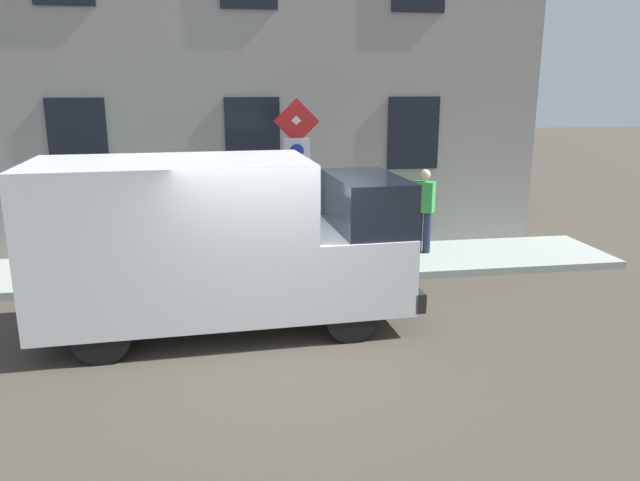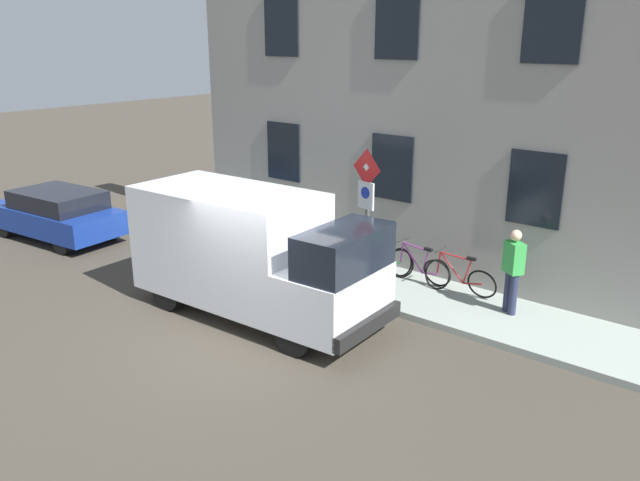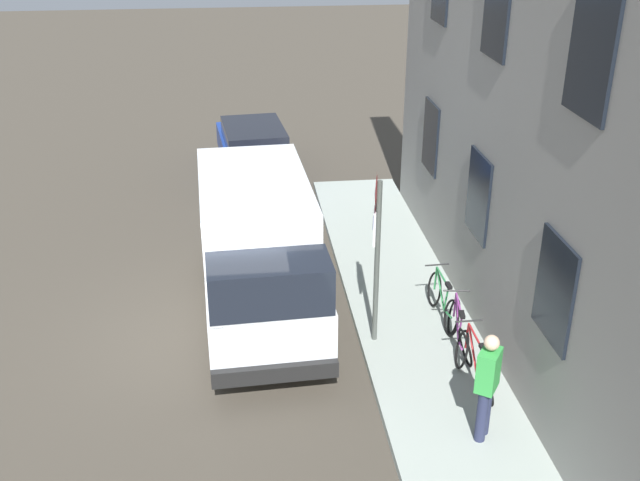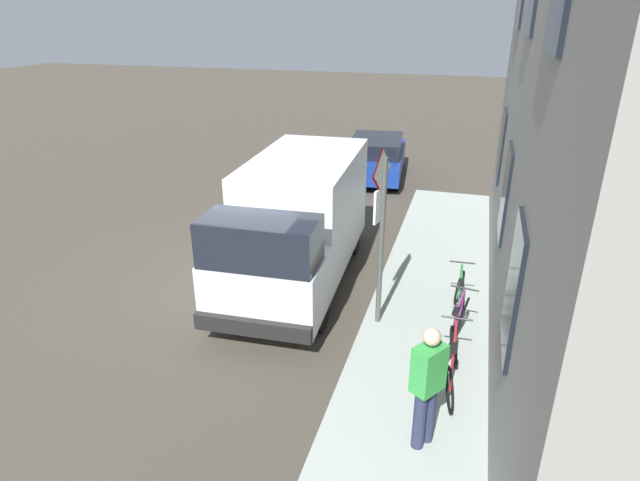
{
  "view_description": "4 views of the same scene",
  "coord_description": "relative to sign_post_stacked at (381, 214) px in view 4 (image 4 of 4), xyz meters",
  "views": [
    {
      "loc": [
        -7.73,
        0.64,
        3.5
      ],
      "look_at": [
        1.67,
        -0.89,
        1.04
      ],
      "focal_mm": 33.98,
      "sensor_mm": 36.0,
      "label": 1
    },
    {
      "loc": [
        -7.58,
        -7.86,
        5.42
      ],
      "look_at": [
        1.83,
        -0.17,
        1.5
      ],
      "focal_mm": 35.9,
      "sensor_mm": 36.0,
      "label": 2
    },
    {
      "loc": [
        0.53,
        -11.69,
        7.43
      ],
      "look_at": [
        1.97,
        0.79,
        1.42
      ],
      "focal_mm": 42.04,
      "sensor_mm": 36.0,
      "label": 3
    },
    {
      "loc": [
        4.08,
        -8.8,
        5.27
      ],
      "look_at": [
        1.63,
        -0.43,
        1.47
      ],
      "focal_mm": 29.97,
      "sensor_mm": 36.0,
      "label": 4
    }
  ],
  "objects": [
    {
      "name": "ground_plane",
      "position": [
        -2.73,
        0.66,
        -2.18
      ],
      "size": [
        80.0,
        80.0,
        0.0
      ],
      "primitive_type": "plane",
      "color": "#433C33"
    },
    {
      "name": "sidewalk_slab",
      "position": [
        0.87,
        0.66,
        -2.11
      ],
      "size": [
        2.16,
        14.23,
        0.14
      ],
      "primitive_type": "cube",
      "color": "#9CA79D",
      "rests_on": "ground_plane"
    },
    {
      "name": "building_facade",
      "position": [
        2.29,
        0.66,
        1.75
      ],
      "size": [
        0.75,
        12.23,
        7.85
      ],
      "color": "gray",
      "rests_on": "ground_plane"
    },
    {
      "name": "sign_post_stacked",
      "position": [
        0.0,
        0.0,
        0.0
      ],
      "size": [
        0.19,
        0.55,
        3.02
      ],
      "color": "#474C47",
      "rests_on": "sidewalk_slab"
    },
    {
      "name": "delivery_van",
      "position": [
        -1.92,
        1.4,
        -0.84
      ],
      "size": [
        2.25,
        5.42,
        2.5
      ],
      "rotation": [
        0.0,
        0.0,
        4.76
      ],
      "color": "white",
      "rests_on": "ground_plane"
    },
    {
      "name": "parked_hatchback",
      "position": [
        -1.76,
        9.15,
        -1.44
      ],
      "size": [
        2.11,
        4.15,
        1.38
      ],
      "rotation": [
        0.0,
        0.0,
        1.66
      ],
      "color": "navy",
      "rests_on": "ground_plane"
    },
    {
      "name": "bicycle_red",
      "position": [
        1.4,
        -1.46,
        -1.67
      ],
      "size": [
        0.46,
        1.71,
        0.89
      ],
      "rotation": [
        0.0,
        0.0,
        1.58
      ],
      "color": "black",
      "rests_on": "sidewalk_slab"
    },
    {
      "name": "bicycle_purple",
      "position": [
        1.4,
        -0.46,
        -1.67
      ],
      "size": [
        0.51,
        1.72,
        0.89
      ],
      "rotation": [
        0.0,
        0.0,
        1.43
      ],
      "color": "black",
      "rests_on": "sidewalk_slab"
    },
    {
      "name": "bicycle_green",
      "position": [
        1.4,
        0.53,
        -1.67
      ],
      "size": [
        0.46,
        1.71,
        0.89
      ],
      "rotation": [
        0.0,
        0.0,
        1.61
      ],
      "color": "black",
      "rests_on": "sidewalk_slab"
    },
    {
      "name": "pedestrian",
      "position": [
        1.13,
        -2.73,
        -1.11
      ],
      "size": [
        0.44,
        0.48,
        1.72
      ],
      "rotation": [
        0.0,
        0.0,
        5.69
      ],
      "color": "#262B47",
      "rests_on": "sidewalk_slab"
    }
  ]
}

